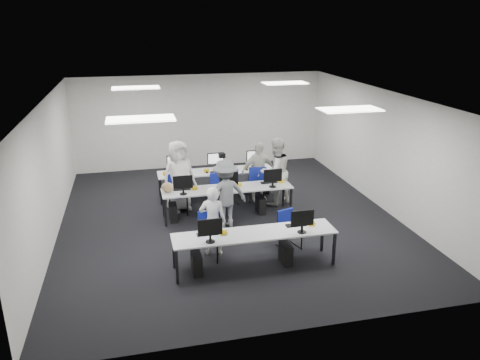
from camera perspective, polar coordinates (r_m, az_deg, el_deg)
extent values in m
plane|color=black|center=(11.54, -1.31, -4.72)|extent=(9.00, 9.00, 0.00)
plane|color=white|center=(10.69, -1.44, 10.16)|extent=(9.00, 9.00, 0.00)
cube|color=silver|center=(15.32, -4.86, 7.15)|extent=(8.00, 0.02, 3.00)
cube|color=silver|center=(6.98, 6.33, -7.99)|extent=(8.00, 0.02, 3.00)
cube|color=silver|center=(10.97, -22.28, 0.88)|extent=(0.02, 9.00, 3.00)
cube|color=silver|center=(12.44, 17.01, 3.54)|extent=(0.02, 9.00, 3.00)
cube|color=white|center=(8.50, -12.01, 7.31)|extent=(1.20, 0.60, 0.02)
cube|color=white|center=(9.46, 13.21, 8.39)|extent=(1.20, 0.60, 0.02)
cube|color=white|center=(12.45, -12.60, 10.93)|extent=(1.20, 0.60, 0.02)
cube|color=white|center=(13.12, 5.48, 11.69)|extent=(1.20, 0.60, 0.02)
cube|color=silver|center=(9.12, 1.79, -6.55)|extent=(3.20, 0.70, 0.03)
cube|color=black|center=(8.79, -7.69, -10.47)|extent=(0.05, 0.05, 0.70)
cube|color=black|center=(9.32, -8.08, -8.68)|extent=(0.05, 0.05, 0.70)
cube|color=black|center=(9.52, 11.39, -8.25)|extent=(0.05, 0.05, 0.70)
cube|color=black|center=(10.01, 9.99, -6.73)|extent=(0.05, 0.05, 0.70)
cube|color=silver|center=(11.46, -1.55, -1.05)|extent=(3.20, 0.70, 0.03)
cube|color=black|center=(11.13, -9.07, -3.95)|extent=(0.05, 0.05, 0.70)
cube|color=black|center=(11.68, -9.31, -2.82)|extent=(0.05, 0.05, 0.70)
cube|color=black|center=(11.71, 6.23, -2.62)|extent=(0.05, 0.05, 0.70)
cube|color=black|center=(12.24, 5.31, -1.60)|extent=(0.05, 0.05, 0.70)
cube|color=silver|center=(12.75, -2.82, 1.07)|extent=(3.20, 0.70, 0.03)
cube|color=black|center=(12.43, -9.59, -1.47)|extent=(0.05, 0.05, 0.70)
cube|color=black|center=(12.99, -9.78, -0.56)|extent=(0.05, 0.05, 0.70)
cube|color=black|center=(12.95, 4.20, -0.38)|extent=(0.05, 0.05, 0.70)
cube|color=black|center=(13.49, 3.45, 0.45)|extent=(0.05, 0.05, 0.70)
cube|color=#0B4294|center=(8.66, -3.67, -5.75)|extent=(0.46, 0.04, 0.32)
cube|color=black|center=(9.07, -3.98, -6.58)|extent=(0.42, 0.14, 0.02)
ellipsoid|color=black|center=(9.11, -2.11, -6.36)|extent=(0.07, 0.10, 0.04)
cube|color=black|center=(9.16, -5.32, -10.09)|extent=(0.18, 0.40, 0.42)
cube|color=white|center=(9.09, 7.61, -4.63)|extent=(0.46, 0.04, 0.32)
cube|color=black|center=(9.48, 6.86, -5.47)|extent=(0.42, 0.14, 0.02)
ellipsoid|color=black|center=(9.58, 8.56, -5.23)|extent=(0.07, 0.10, 0.04)
cube|color=black|center=(9.52, 5.59, -8.87)|extent=(0.18, 0.40, 0.42)
cube|color=white|center=(11.03, -6.98, -0.27)|extent=(0.46, 0.04, 0.32)
cube|color=black|center=(11.42, -7.10, -1.12)|extent=(0.42, 0.14, 0.02)
ellipsoid|color=black|center=(11.45, -5.61, -0.96)|extent=(0.07, 0.10, 0.04)
cube|color=black|center=(11.47, -8.16, -3.94)|extent=(0.18, 0.40, 0.42)
cube|color=white|center=(11.18, -1.37, 0.16)|extent=(0.46, 0.04, 0.32)
cube|color=black|center=(11.58, -1.69, -0.69)|extent=(0.42, 0.14, 0.02)
ellipsoid|color=black|center=(11.63, -0.24, -0.54)|extent=(0.07, 0.10, 0.04)
cube|color=black|center=(11.60, -2.74, -3.49)|extent=(0.18, 0.40, 0.42)
cube|color=white|center=(11.45, 4.02, 0.56)|extent=(0.46, 0.04, 0.32)
cube|color=black|center=(11.83, 3.54, -0.28)|extent=(0.42, 0.14, 0.02)
ellipsoid|color=black|center=(11.91, 4.92, -0.13)|extent=(0.07, 0.10, 0.04)
cube|color=black|center=(11.83, 2.52, -3.02)|extent=(0.18, 0.40, 0.42)
cube|color=white|center=(12.69, -7.89, 2.31)|extent=(0.46, 0.04, 0.32)
cube|color=black|center=(12.48, -7.68, 0.62)|extent=(0.42, 0.14, 0.02)
ellipsoid|color=black|center=(12.45, -9.05, 0.55)|extent=(0.07, 0.10, 0.04)
cube|color=black|center=(12.81, -6.53, -1.35)|extent=(0.18, 0.40, 0.42)
cube|color=white|center=(12.83, -2.99, 2.65)|extent=(0.46, 0.04, 0.32)
cube|color=black|center=(12.62, -2.71, 0.99)|extent=(0.42, 0.14, 0.02)
ellipsoid|color=black|center=(12.57, -4.05, 0.92)|extent=(0.07, 0.10, 0.04)
cube|color=black|center=(12.96, -1.70, -0.97)|extent=(0.18, 0.40, 0.42)
cube|color=white|center=(13.06, 1.77, 2.96)|extent=(0.46, 0.04, 0.32)
cube|color=black|center=(12.85, 2.12, 1.34)|extent=(0.42, 0.14, 0.02)
ellipsoid|color=black|center=(12.77, 0.82, 1.28)|extent=(0.07, 0.10, 0.04)
cube|color=black|center=(13.21, 2.98, -0.60)|extent=(0.18, 0.40, 0.42)
cube|color=#11118B|center=(9.56, -3.95, -6.89)|extent=(0.55, 0.54, 0.06)
cube|color=#11118B|center=(9.64, -3.86, -4.90)|extent=(0.44, 0.16, 0.37)
cube|color=#11118B|center=(10.03, 6.05, -6.04)|extent=(0.49, 0.48, 0.05)
cube|color=#11118B|center=(10.07, 5.50, -4.44)|extent=(0.38, 0.15, 0.33)
cube|color=#11118B|center=(11.81, -7.60, -1.74)|extent=(0.49, 0.47, 0.06)
cube|color=#11118B|center=(11.92, -7.71, -0.13)|extent=(0.45, 0.07, 0.38)
cube|color=#11118B|center=(11.95, -2.43, -1.45)|extent=(0.47, 0.45, 0.06)
cube|color=#11118B|center=(12.05, -2.67, 0.06)|extent=(0.43, 0.07, 0.37)
cube|color=#11118B|center=(12.39, 3.56, -0.85)|extent=(0.45, 0.43, 0.06)
cube|color=#11118B|center=(12.48, 3.40, 0.52)|extent=(0.40, 0.08, 0.34)
cube|color=#11118B|center=(12.20, -7.65, -1.43)|extent=(0.44, 0.42, 0.05)
cube|color=#11118B|center=(11.95, -7.71, -0.68)|extent=(0.38, 0.09, 0.33)
cube|color=#11118B|center=(12.36, -1.56, -0.56)|extent=(0.52, 0.50, 0.07)
cube|color=#11118B|center=(12.07, -1.27, 0.38)|extent=(0.46, 0.10, 0.39)
cube|color=#11118B|center=(12.58, 2.06, -0.21)|extent=(0.55, 0.53, 0.07)
cube|color=#11118B|center=(12.29, 2.16, 0.69)|extent=(0.46, 0.13, 0.39)
ellipsoid|color=#906C4A|center=(11.26, -8.83, -0.90)|extent=(0.35, 0.29, 0.25)
imported|color=#BBBAB0|center=(9.61, -3.35, -5.01)|extent=(0.62, 0.48, 1.49)
imported|color=#BBBAB0|center=(12.17, 4.35, 1.04)|extent=(1.04, 0.91, 1.79)
imported|color=#BBBAB0|center=(11.86, -7.47, 0.49)|extent=(1.03, 0.85, 1.82)
imported|color=#BBBAB0|center=(12.40, 2.23, 1.00)|extent=(0.99, 0.51, 1.62)
imported|color=slate|center=(10.84, -1.80, -1.68)|extent=(1.15, 0.80, 1.63)
cube|color=black|center=(10.72, -2.22, 2.99)|extent=(0.17, 0.20, 0.10)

